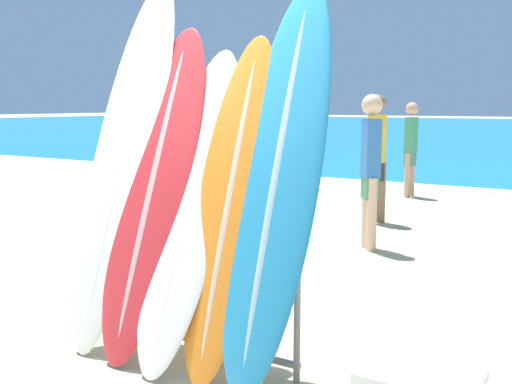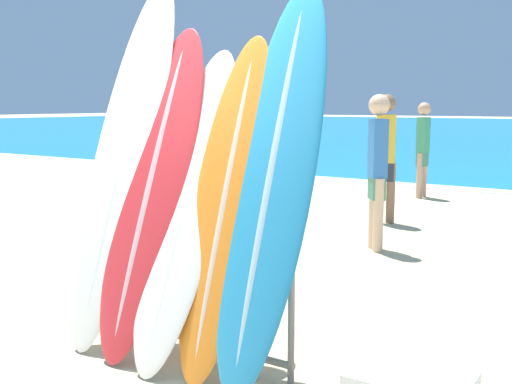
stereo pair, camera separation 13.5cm
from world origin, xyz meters
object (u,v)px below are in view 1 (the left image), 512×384
surfboard_slot_1 (154,189)px  person_near_water (376,153)px  surfboard_slot_3 (230,205)px  person_mid_beach (370,166)px  surfboard_rack (190,281)px  surfboard_slot_2 (189,206)px  surfboard_slot_0 (124,158)px  surfboard_slot_4 (277,182)px  person_far_left (411,146)px

surfboard_slot_1 → person_near_water: bearing=93.1°
surfboard_slot_3 → person_mid_beach: surfboard_slot_3 is taller
person_near_water → surfboard_rack: bearing=71.9°
person_mid_beach → surfboard_slot_1: bearing=-41.6°
surfboard_slot_3 → surfboard_slot_2: bearing=-179.4°
surfboard_rack → person_mid_beach: (-0.07, 3.35, 0.43)m
surfboard_slot_0 → person_mid_beach: 3.32m
surfboard_slot_3 → person_mid_beach: (-0.38, 3.35, -0.08)m
surfboard_slot_4 → person_far_left: bearing=101.1°
surfboard_slot_4 → person_mid_beach: size_ratio=1.36×
surfboard_slot_1 → surfboard_slot_4: bearing=2.1°
surfboard_rack → surfboard_slot_4: 0.89m
surfboard_slot_0 → surfboard_slot_2: (0.61, -0.09, -0.26)m
surfboard_slot_3 → person_near_water: 4.93m
surfboard_slot_0 → surfboard_slot_3: (0.92, -0.08, -0.23)m
surfboard_rack → person_near_water: (-0.56, 4.85, 0.44)m
person_near_water → surfboard_slot_2: bearing=71.9°
person_far_left → surfboard_slot_3: bearing=-164.7°
person_mid_beach → surfboard_slot_2: bearing=-36.4°
person_near_water → surfboard_slot_3: bearing=75.4°
surfboard_slot_2 → person_far_left: 7.41m
surfboard_rack → surfboard_slot_4: bearing=4.9°
person_mid_beach → person_far_left: size_ratio=1.05×
surfboard_slot_0 → surfboard_slot_2: bearing=-7.9°
surfboard_slot_0 → person_near_water: 4.78m
surfboard_slot_2 → person_near_water: 4.88m
surfboard_rack → surfboard_slot_2: size_ratio=0.79×
surfboard_slot_1 → person_near_water: surfboard_slot_1 is taller
surfboard_rack → surfboard_slot_4: size_ratio=0.67×
surfboard_slot_0 → person_near_water: surfboard_slot_0 is taller
surfboard_slot_2 → surfboard_slot_3: 0.30m
surfboard_slot_4 → surfboard_slot_3: bearing=-170.0°
surfboard_slot_1 → person_mid_beach: 3.34m
surfboard_slot_4 → person_near_water: (-1.15, 4.80, -0.22)m
surfboard_rack → person_far_left: (-0.84, 7.36, 0.39)m
surfboard_slot_1 → surfboard_slot_3: (0.60, -0.02, -0.05)m
surfboard_slot_0 → surfboard_slot_3: 0.95m
person_near_water → person_mid_beach: bearing=83.2°
surfboard_rack → surfboard_slot_2: bearing=-29.6°
person_mid_beach → person_far_left: 4.09m
person_far_left → surfboard_rack: bearing=-167.1°
surfboard_slot_2 → person_far_left: (-0.84, 7.37, -0.09)m
surfboard_slot_4 → person_near_water: bearing=103.5°
person_mid_beach → surfboard_slot_3: bearing=-31.3°
surfboard_slot_1 → surfboard_slot_0: bearing=168.4°
surfboard_slot_0 → surfboard_slot_4: bearing=-1.5°
person_near_water → person_far_left: (-0.28, 2.51, -0.05)m
person_far_left → person_mid_beach: bearing=-162.8°
person_far_left → surfboard_slot_2: bearing=-167.1°
surfboard_rack → surfboard_slot_1: surfboard_slot_1 is taller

